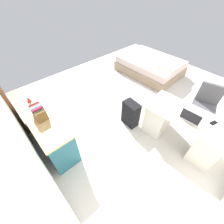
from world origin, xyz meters
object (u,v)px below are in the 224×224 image
object	(u,v)px
credenza	(44,126)
suitcase_black	(131,114)
desk	(182,128)
computer_mouse	(177,110)
laptop	(191,117)
figurine_small	(28,99)
cell_phone_near_laptop	(214,123)
bed	(150,66)
office_chair	(203,108)

from	to	relation	value
credenza	suitcase_black	bearing A→B (deg)	-118.23
desk	computer_mouse	size ratio (longest dim) A/B	14.91
suitcase_black	credenza	bearing A→B (deg)	65.42
laptop	computer_mouse	bearing A→B (deg)	-4.14
credenza	laptop	world-z (taller)	laptop
figurine_small	computer_mouse	bearing A→B (deg)	-135.74
cell_phone_near_laptop	figurine_small	bearing A→B (deg)	54.99
bed	suitcase_black	bearing A→B (deg)	117.71
suitcase_black	cell_phone_near_laptop	bearing A→B (deg)	-154.71
bed	figurine_small	size ratio (longest dim) A/B	17.78
laptop	computer_mouse	xyz separation A→B (m)	(0.26, -0.02, -0.03)
cell_phone_near_laptop	figurine_small	distance (m)	3.26
suitcase_black	computer_mouse	bearing A→B (deg)	-152.97
desk	credenza	xyz separation A→B (m)	(1.81, 1.94, 0.01)
laptop	suitcase_black	bearing A→B (deg)	16.85
bed	cell_phone_near_laptop	world-z (taller)	cell_phone_near_laptop
desk	office_chair	size ratio (longest dim) A/B	1.59
desk	laptop	distance (m)	0.41
bed	suitcase_black	size ratio (longest dim) A/B	3.27
cell_phone_near_laptop	computer_mouse	bearing A→B (deg)	34.44
bed	cell_phone_near_laptop	distance (m)	2.95
computer_mouse	suitcase_black	bearing A→B (deg)	18.50
credenza	computer_mouse	bearing A→B (deg)	-130.24
suitcase_black	cell_phone_near_laptop	size ratio (longest dim) A/B	4.39
desk	figurine_small	xyz separation A→B (m)	(2.15, 1.94, 0.45)
laptop	computer_mouse	size ratio (longest dim) A/B	3.28
laptop	figurine_small	xyz separation A→B (m)	(2.20, 1.87, 0.05)
figurine_small	office_chair	bearing A→B (deg)	-128.24
credenza	cell_phone_near_laptop	distance (m)	3.02
desk	credenza	world-z (taller)	credenza
suitcase_black	cell_phone_near_laptop	distance (m)	1.50
desk	bed	bearing A→B (deg)	-39.69
computer_mouse	bed	bearing A→B (deg)	-48.50
office_chair	credenza	xyz separation A→B (m)	(1.82, 2.74, -0.03)
office_chair	figurine_small	bearing A→B (deg)	51.76
credenza	office_chair	bearing A→B (deg)	-123.58
desk	figurine_small	distance (m)	2.93
credenza	figurine_small	size ratio (longest dim) A/B	16.36
desk	credenza	size ratio (longest dim) A/B	0.83
computer_mouse	cell_phone_near_laptop	xyz separation A→B (m)	(-0.57, -0.20, -0.01)
office_chair	suitcase_black	world-z (taller)	office_chair
laptop	computer_mouse	distance (m)	0.27
office_chair	computer_mouse	distance (m)	0.94
desk	computer_mouse	xyz separation A→B (m)	(0.21, 0.05, 0.37)
computer_mouse	figurine_small	bearing A→B (deg)	39.37
credenza	suitcase_black	xyz separation A→B (m)	(-0.84, -1.56, -0.10)
suitcase_black	bed	bearing A→B (deg)	-58.65
suitcase_black	figurine_small	distance (m)	2.03
credenza	laptop	bearing A→B (deg)	-134.87
suitcase_black	figurine_small	xyz separation A→B (m)	(1.18, 1.56, 0.54)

